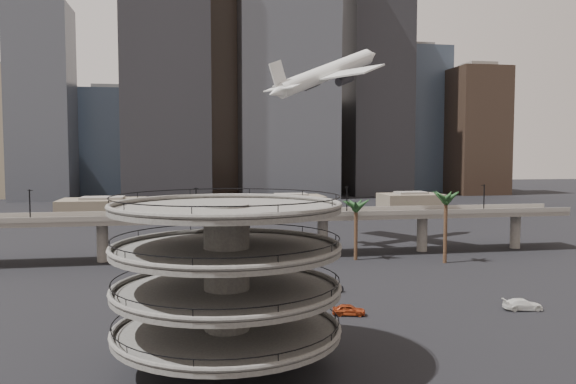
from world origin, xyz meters
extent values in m
plane|color=black|center=(0.00, 0.00, 0.00)|extent=(700.00, 700.00, 0.00)
cylinder|color=#4A4745|center=(-13.00, -4.00, 8.00)|extent=(4.40, 4.40, 16.50)
cylinder|color=#4A4745|center=(-13.00, -4.00, 3.77)|extent=(22.00, 22.00, 0.45)
torus|color=#4A4745|center=(-13.00, -4.00, 4.25)|extent=(22.20, 22.20, 0.50)
torus|color=black|center=(-13.00, -4.00, 5.05)|extent=(21.80, 21.80, 0.10)
cylinder|color=#4A4745|center=(-13.00, -4.00, 7.78)|extent=(22.00, 22.00, 0.45)
torus|color=#4A4745|center=(-13.00, -4.00, 8.25)|extent=(22.20, 22.20, 0.50)
torus|color=black|center=(-13.00, -4.00, 9.05)|extent=(21.80, 21.80, 0.10)
cylinder|color=#4A4745|center=(-13.00, -4.00, 11.78)|extent=(22.00, 22.00, 0.45)
torus|color=#4A4745|center=(-13.00, -4.00, 12.25)|extent=(22.20, 22.20, 0.50)
torus|color=black|center=(-13.00, -4.00, 13.05)|extent=(21.80, 21.80, 0.10)
cylinder|color=#4A4745|center=(-13.00, -4.00, 15.78)|extent=(22.00, 22.00, 0.45)
torus|color=#4A4745|center=(-13.00, -4.00, 16.25)|extent=(22.20, 22.20, 0.50)
torus|color=black|center=(-13.00, -4.00, 17.05)|extent=(21.80, 21.80, 0.10)
cube|color=#69645D|center=(0.00, 55.00, 8.00)|extent=(130.00, 9.00, 0.90)
cube|color=#69645D|center=(0.00, 50.50, 8.90)|extent=(130.00, 0.30, 1.00)
cube|color=#69645D|center=(0.00, 59.50, 8.90)|extent=(130.00, 0.30, 1.00)
cylinder|color=#69645D|center=(-33.00, 55.00, 3.80)|extent=(2.20, 2.20, 8.00)
cylinder|color=#69645D|center=(-11.00, 55.00, 3.80)|extent=(2.20, 2.20, 8.00)
cylinder|color=#69645D|center=(11.00, 55.00, 3.80)|extent=(2.20, 2.20, 8.00)
cylinder|color=#69645D|center=(33.00, 55.00, 3.80)|extent=(2.20, 2.20, 8.00)
cylinder|color=#69645D|center=(55.00, 55.00, 3.80)|extent=(2.20, 2.20, 8.00)
cylinder|color=black|center=(-45.00, 51.00, 11.50)|extent=(0.24, 0.24, 6.00)
cylinder|color=black|center=(-15.00, 51.00, 11.50)|extent=(0.24, 0.24, 6.00)
cylinder|color=black|center=(15.00, 51.00, 11.50)|extent=(0.24, 0.24, 6.00)
cylinder|color=black|center=(45.00, 51.00, 11.50)|extent=(0.24, 0.24, 6.00)
cylinder|color=#48301E|center=(-6.00, 44.00, 6.08)|extent=(0.70, 0.70, 12.15)
ellipsoid|color=#1C3D1C|center=(-6.00, 44.00, 12.55)|extent=(4.40, 4.40, 2.00)
cylinder|color=#48301E|center=(16.00, 48.00, 5.40)|extent=(0.70, 0.70, 10.80)
ellipsoid|color=#1C3D1C|center=(16.00, 48.00, 11.20)|extent=(4.40, 4.40, 2.00)
cylinder|color=#48301E|center=(32.00, 42.00, 6.30)|extent=(0.70, 0.70, 12.60)
ellipsoid|color=#1C3D1C|center=(32.00, 42.00, 13.00)|extent=(4.40, 4.40, 2.00)
cube|color=brown|center=(-45.00, 140.00, 2.75)|extent=(28.00, 18.00, 5.50)
cube|color=#69645D|center=(-45.00, 140.00, 5.90)|extent=(14.00, 9.00, 0.80)
cube|color=brown|center=(22.00, 150.00, 2.50)|extent=(24.00, 16.00, 5.00)
cube|color=#69645D|center=(22.00, 150.00, 5.40)|extent=(12.00, 8.00, 0.80)
cube|color=brown|center=(65.00, 138.00, 3.00)|extent=(22.00, 15.00, 6.00)
cube|color=#69645D|center=(65.00, 138.00, 6.40)|extent=(11.00, 7.50, 0.80)
cube|color=#444850|center=(-80.00, 210.00, 43.22)|extent=(26.00, 24.00, 86.45)
cube|color=#69645D|center=(-80.00, 210.00, 87.65)|extent=(14.30, 13.20, 2.40)
cube|color=#344051|center=(-55.00, 245.00, 26.60)|extent=(30.00, 30.00, 53.20)
cube|color=#69645D|center=(-55.00, 245.00, 54.40)|extent=(16.50, 16.50, 2.40)
cube|color=black|center=(-25.00, 200.00, 60.96)|extent=(38.00, 30.00, 121.91)
cube|color=#2D2119|center=(5.00, 225.00, 49.87)|extent=(28.00, 26.00, 99.74)
cube|color=#444850|center=(30.00, 205.00, 66.50)|extent=(45.00, 32.00, 132.99)
cube|color=#807458|center=(55.00, 240.00, 23.27)|extent=(24.00, 24.00, 46.55)
cube|color=#69645D|center=(55.00, 240.00, 47.75)|extent=(13.20, 13.20, 2.40)
cube|color=black|center=(78.00, 215.00, 52.64)|extent=(30.00, 28.00, 105.29)
cube|color=#344051|center=(105.00, 235.00, 38.79)|extent=(34.00, 30.00, 77.58)
cube|color=#69645D|center=(105.00, 235.00, 78.78)|extent=(18.70, 16.50, 2.40)
cube|color=#2D2119|center=(130.00, 210.00, 32.14)|extent=(26.00, 26.00, 64.28)
cube|color=#69645D|center=(130.00, 210.00, 65.48)|extent=(14.30, 14.30, 2.40)
cube|color=#807458|center=(18.00, 260.00, 21.06)|extent=(22.00, 22.00, 42.11)
cube|color=#69645D|center=(18.00, 260.00, 43.31)|extent=(12.10, 12.10, 2.40)
cylinder|color=silver|center=(14.96, 68.08, 39.42)|extent=(26.30, 16.85, 13.41)
cone|color=silver|center=(27.91, 75.29, 44.94)|extent=(5.83, 5.46, 4.69)
cone|color=silver|center=(2.01, 60.88, 33.91)|extent=(5.51, 5.03, 4.31)
cube|color=silver|center=(14.31, 67.72, 38.49)|extent=(20.42, 29.83, 2.65)
cube|color=silver|center=(3.56, 61.74, 35.00)|extent=(7.04, 10.08, 1.09)
cube|color=silver|center=(2.68, 61.26, 37.68)|extent=(4.56, 2.75, 6.40)
cylinder|color=#242429|center=(12.44, 73.10, 37.33)|extent=(5.12, 4.08, 3.41)
cylinder|color=#242429|center=(17.89, 63.29, 37.33)|extent=(5.12, 4.08, 3.41)
imported|color=#9A3616|center=(3.87, 11.59, 0.73)|extent=(4.61, 2.78, 1.47)
imported|color=black|center=(4.01, 23.19, 0.83)|extent=(5.26, 3.83, 1.65)
imported|color=silver|center=(27.68, 9.84, 0.75)|extent=(5.43, 2.89, 1.50)
camera|label=1|loc=(-16.67, -57.67, 21.15)|focal=35.00mm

